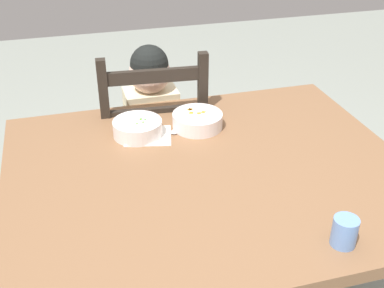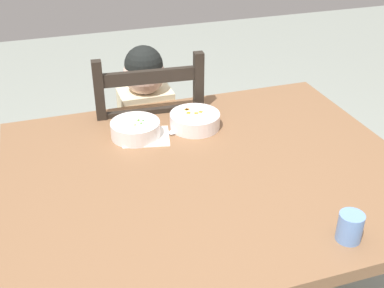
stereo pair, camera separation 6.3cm
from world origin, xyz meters
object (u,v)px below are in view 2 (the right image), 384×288
at_px(dining_chair, 149,158).
at_px(child_figure, 148,124).
at_px(dining_table, 210,194).
at_px(drinking_cup, 350,227).
at_px(bowl_of_peas, 135,129).
at_px(bowl_of_carrots, 195,120).
at_px(spoon, 176,130).

distance_m(dining_chair, child_figure, 0.17).
relative_size(dining_table, drinking_cup, 16.11).
relative_size(dining_table, bowl_of_peas, 7.35).
bearing_deg(dining_chair, child_figure, -56.14).
xyz_separation_m(bowl_of_carrots, spoon, (-0.07, -0.00, -0.03)).
bearing_deg(bowl_of_peas, child_figure, 69.17).
xyz_separation_m(dining_table, bowl_of_carrots, (0.04, 0.28, 0.13)).
bearing_deg(dining_chair, spoon, -82.26).
relative_size(bowl_of_carrots, spoon, 1.62).
xyz_separation_m(dining_chair, spoon, (0.04, -0.30, 0.29)).
distance_m(dining_table, bowl_of_peas, 0.36).
xyz_separation_m(child_figure, bowl_of_peas, (-0.11, -0.29, 0.14)).
distance_m(dining_table, child_figure, 0.58).
xyz_separation_m(spoon, drinking_cup, (0.26, -0.70, 0.04)).
bearing_deg(child_figure, bowl_of_peas, -110.83).
bearing_deg(child_figure, bowl_of_carrots, -69.16).
height_order(bowl_of_peas, bowl_of_carrots, bowl_of_peas).
xyz_separation_m(dining_chair, drinking_cup, (0.30, -1.01, 0.33)).
distance_m(dining_chair, drinking_cup, 1.10).
distance_m(child_figure, drinking_cup, 1.05).
xyz_separation_m(child_figure, drinking_cup, (0.29, -1.00, 0.15)).
bearing_deg(dining_table, bowl_of_carrots, 81.82).
distance_m(bowl_of_peas, spoon, 0.15).
height_order(bowl_of_carrots, spoon, bowl_of_carrots).
relative_size(child_figure, bowl_of_peas, 5.62).
xyz_separation_m(dining_table, dining_chair, (-0.07, 0.58, -0.19)).
bearing_deg(drinking_cup, dining_chair, 106.47).
distance_m(dining_table, bowl_of_carrots, 0.31).
height_order(dining_chair, drinking_cup, dining_chair).
height_order(dining_chair, bowl_of_peas, dining_chair).
bearing_deg(child_figure, dining_table, -82.98).
bearing_deg(child_figure, drinking_cup, -73.66).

